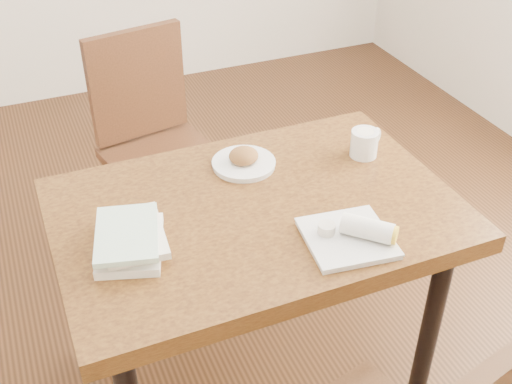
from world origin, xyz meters
name	(u,v)px	position (x,y,z in m)	size (l,w,h in m)	color
ground	(256,376)	(0.00, 0.00, -0.01)	(4.00, 5.00, 0.01)	#472814
table	(256,230)	(0.00, 0.00, 0.66)	(1.16, 0.78, 0.75)	brown
chair_far	(153,135)	(-0.09, 0.86, 0.55)	(0.49, 0.49, 0.95)	#4D2916
plate_scone	(244,161)	(0.05, 0.21, 0.77)	(0.20, 0.20, 0.06)	white
coffee_mug	(365,142)	(0.43, 0.12, 0.80)	(0.13, 0.09, 0.09)	white
plate_burrito	(354,235)	(0.18, -0.25, 0.77)	(0.25, 0.25, 0.08)	white
book_stack	(130,239)	(-0.38, -0.04, 0.78)	(0.23, 0.28, 0.06)	white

